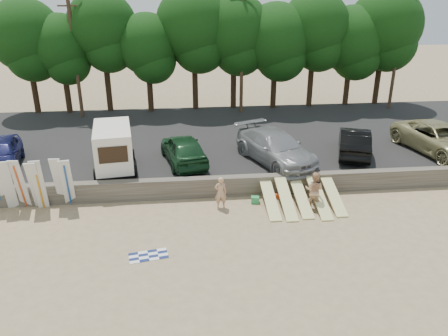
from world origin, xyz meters
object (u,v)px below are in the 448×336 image
(beachgoer_a, at_px, (221,193))
(beachgoer_b, at_px, (314,190))
(car_1, at_px, (183,149))
(cooler, at_px, (255,200))
(car_3, at_px, (354,141))
(car_4, at_px, (440,139))
(car_0, at_px, (1,153))
(car_2, at_px, (276,148))
(box_trailer, at_px, (113,146))

(beachgoer_a, distance_m, beachgoer_b, 4.39)
(car_1, relative_size, cooler, 12.47)
(car_1, xyz_separation_m, cooler, (3.35, -3.85, -1.35))
(cooler, bearing_deg, car_3, 42.59)
(car_4, xyz_separation_m, beachgoer_b, (-8.86, -4.61, -0.65))
(car_0, bearing_deg, car_1, -13.44)
(car_0, height_order, car_2, car_2)
(car_4, bearing_deg, car_2, 171.63)
(car_1, relative_size, car_3, 1.00)
(car_0, distance_m, cooler, 13.79)
(box_trailer, height_order, car_4, box_trailer)
(car_3, xyz_separation_m, beachgoer_b, (-3.81, -4.90, -0.58))
(car_4, bearing_deg, car_3, 165.74)
(box_trailer, relative_size, car_3, 0.82)
(car_1, height_order, beachgoer_b, car_1)
(car_3, bearing_deg, car_2, 28.61)
(car_3, distance_m, car_4, 5.06)
(box_trailer, relative_size, car_2, 0.67)
(car_0, distance_m, car_3, 19.52)
(car_3, relative_size, beachgoer_b, 2.64)
(car_0, height_order, cooler, car_0)
(car_2, height_order, cooler, car_2)
(box_trailer, bearing_deg, car_4, -5.60)
(box_trailer, height_order, car_0, box_trailer)
(car_3, distance_m, beachgoer_b, 6.23)
(beachgoer_b, bearing_deg, box_trailer, 8.01)
(car_0, xyz_separation_m, cooler, (13.06, -4.24, -1.33))
(box_trailer, xyz_separation_m, car_3, (13.45, 0.89, -0.54))
(box_trailer, bearing_deg, car_3, -3.67)
(car_0, relative_size, car_4, 0.76)
(car_0, height_order, car_1, car_1)
(box_trailer, xyz_separation_m, cooler, (6.99, -3.27, -1.86))
(car_2, bearing_deg, box_trailer, 159.50)
(car_1, bearing_deg, car_2, 163.14)
(car_4, relative_size, beachgoer_a, 3.87)
(beachgoer_b, bearing_deg, car_4, -121.95)
(car_3, distance_m, beachgoer_a, 9.34)
(beachgoer_a, bearing_deg, cooler, -166.47)
(car_0, distance_m, car_1, 9.72)
(cooler, bearing_deg, car_1, 140.80)
(car_0, xyz_separation_m, beachgoer_b, (15.71, -4.97, -0.59))
(car_4, height_order, cooler, car_4)
(car_1, xyz_separation_m, beachgoer_a, (1.63, -4.17, -0.72))
(box_trailer, relative_size, car_4, 0.64)
(car_2, distance_m, cooler, 4.06)
(box_trailer, xyz_separation_m, beachgoer_a, (5.27, -3.59, -1.23))
(box_trailer, distance_m, car_4, 18.51)
(box_trailer, bearing_deg, car_2, -6.44)
(car_0, relative_size, beachgoer_b, 2.57)
(car_1, height_order, cooler, car_1)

